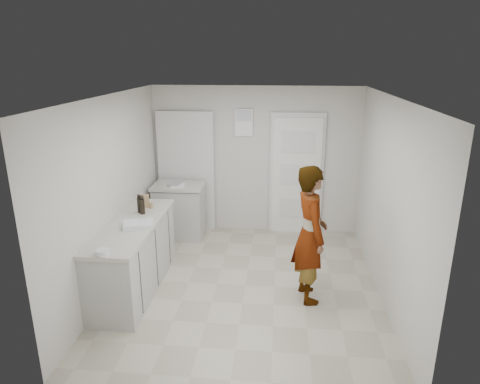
# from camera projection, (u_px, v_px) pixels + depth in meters

# --- Properties ---
(ground) EXTENTS (4.00, 4.00, 0.00)m
(ground) POSITION_uv_depth(u_px,v_px,m) (246.00, 285.00, 5.77)
(ground) COLOR #A59E8B
(ground) RESTS_ON ground
(room_shell) EXTENTS (4.00, 4.00, 4.00)m
(room_shell) POSITION_uv_depth(u_px,v_px,m) (245.00, 174.00, 7.33)
(room_shell) COLOR beige
(room_shell) RESTS_ON ground
(main_counter) EXTENTS (0.64, 1.96, 0.93)m
(main_counter) POSITION_uv_depth(u_px,v_px,m) (134.00, 259.00, 5.58)
(main_counter) COLOR #B4B4AF
(main_counter) RESTS_ON ground
(side_counter) EXTENTS (0.84, 0.61, 0.93)m
(side_counter) POSITION_uv_depth(u_px,v_px,m) (180.00, 213.00, 7.23)
(side_counter) COLOR #B4B4AF
(side_counter) RESTS_ON ground
(person) EXTENTS (0.55, 0.71, 1.74)m
(person) POSITION_uv_depth(u_px,v_px,m) (310.00, 234.00, 5.24)
(person) COLOR silver
(person) RESTS_ON ground
(cake_mix_box) EXTENTS (0.12, 0.08, 0.19)m
(cake_mix_box) POSITION_uv_depth(u_px,v_px,m) (145.00, 201.00, 5.97)
(cake_mix_box) COLOR #A58352
(cake_mix_box) RESTS_ON main_counter
(spice_jar) EXTENTS (0.05, 0.05, 0.08)m
(spice_jar) POSITION_uv_depth(u_px,v_px,m) (152.00, 206.00, 5.96)
(spice_jar) COLOR tan
(spice_jar) RESTS_ON main_counter
(oil_cruet_a) EXTENTS (0.07, 0.07, 0.26)m
(oil_cruet_a) POSITION_uv_depth(u_px,v_px,m) (142.00, 205.00, 5.72)
(oil_cruet_a) COLOR black
(oil_cruet_a) RESTS_ON main_counter
(oil_cruet_b) EXTENTS (0.06, 0.06, 0.26)m
(oil_cruet_b) POSITION_uv_depth(u_px,v_px,m) (139.00, 204.00, 5.78)
(oil_cruet_b) COLOR black
(oil_cruet_b) RESTS_ON main_counter
(baking_dish) EXTENTS (0.43, 0.36, 0.06)m
(baking_dish) POSITION_uv_depth(u_px,v_px,m) (138.00, 225.00, 5.31)
(baking_dish) COLOR silver
(baking_dish) RESTS_ON main_counter
(egg_bowl) EXTENTS (0.14, 0.14, 0.06)m
(egg_bowl) POSITION_uv_depth(u_px,v_px,m) (102.00, 252.00, 4.57)
(egg_bowl) COLOR silver
(egg_bowl) RESTS_ON main_counter
(papers) EXTENTS (0.28, 0.33, 0.01)m
(papers) POSITION_uv_depth(u_px,v_px,m) (178.00, 185.00, 7.02)
(papers) COLOR white
(papers) RESTS_ON side_counter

